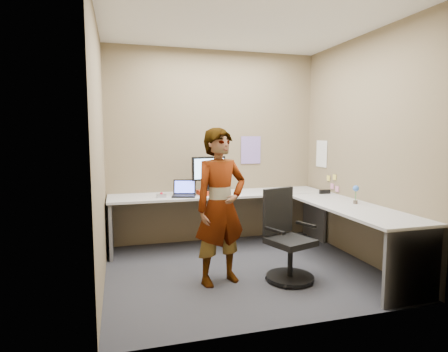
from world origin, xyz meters
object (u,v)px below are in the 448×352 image
object	(u,v)px
monitor	(209,170)
office_chair	(287,244)
desk	(266,210)
person	(221,207)

from	to	relation	value
monitor	office_chair	bearing A→B (deg)	-78.03
desk	office_chair	size ratio (longest dim) A/B	3.16
monitor	person	bearing A→B (deg)	-107.97
desk	office_chair	xyz separation A→B (m)	(-0.08, -0.76, -0.20)
monitor	desk	bearing A→B (deg)	-51.57
desk	monitor	bearing A→B (deg)	138.50
monitor	office_chair	world-z (taller)	monitor
monitor	office_chair	xyz separation A→B (m)	(0.53, -1.30, -0.67)
desk	person	xyz separation A→B (m)	(-0.77, -0.66, 0.21)
monitor	office_chair	distance (m)	1.55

